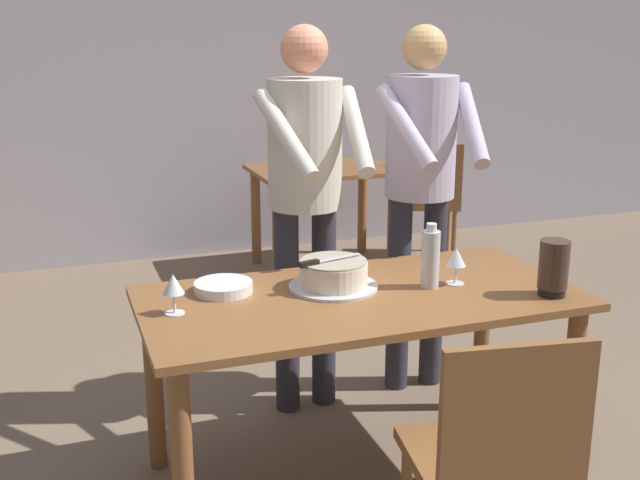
% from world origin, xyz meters
% --- Properties ---
extents(ground_plane, '(14.00, 14.00, 0.00)m').
position_xyz_m(ground_plane, '(0.00, 0.00, 0.00)').
color(ground_plane, '#7A6651').
extents(back_wall, '(10.00, 0.12, 2.70)m').
position_xyz_m(back_wall, '(0.00, 3.29, 1.35)').
color(back_wall, '#ADA8B2').
rests_on(back_wall, ground_plane).
extents(main_dining_table, '(1.62, 0.79, 0.75)m').
position_xyz_m(main_dining_table, '(0.00, 0.00, 0.63)').
color(main_dining_table, brown).
rests_on(main_dining_table, ground_plane).
extents(cake_on_platter, '(0.34, 0.34, 0.11)m').
position_xyz_m(cake_on_platter, '(-0.07, 0.10, 0.80)').
color(cake_on_platter, silver).
rests_on(cake_on_platter, main_dining_table).
extents(cake_knife, '(0.27, 0.09, 0.02)m').
position_xyz_m(cake_knife, '(-0.14, 0.09, 0.87)').
color(cake_knife, silver).
rests_on(cake_knife, cake_on_platter).
extents(plate_stack, '(0.22, 0.22, 0.04)m').
position_xyz_m(plate_stack, '(-0.47, 0.19, 0.77)').
color(plate_stack, white).
rests_on(plate_stack, main_dining_table).
extents(wine_glass_near, '(0.08, 0.08, 0.14)m').
position_xyz_m(wine_glass_near, '(0.39, -0.01, 0.85)').
color(wine_glass_near, silver).
rests_on(wine_glass_near, main_dining_table).
extents(wine_glass_far, '(0.08, 0.08, 0.14)m').
position_xyz_m(wine_glass_far, '(-0.68, 0.03, 0.85)').
color(wine_glass_far, silver).
rests_on(wine_glass_far, main_dining_table).
extents(water_bottle, '(0.07, 0.07, 0.25)m').
position_xyz_m(water_bottle, '(0.28, -0.01, 0.86)').
color(water_bottle, silver).
rests_on(water_bottle, main_dining_table).
extents(hurricane_lamp, '(0.11, 0.11, 0.21)m').
position_xyz_m(hurricane_lamp, '(0.66, -0.25, 0.86)').
color(hurricane_lamp, black).
rests_on(hurricane_lamp, main_dining_table).
extents(person_cutting_cake, '(0.47, 0.56, 1.72)m').
position_xyz_m(person_cutting_cake, '(-0.01, 0.61, 1.08)').
color(person_cutting_cake, '#2D2D38').
rests_on(person_cutting_cake, ground_plane).
extents(person_standing_beside, '(0.47, 0.56, 1.72)m').
position_xyz_m(person_standing_beside, '(0.56, 0.64, 1.08)').
color(person_standing_beside, '#2D2D38').
rests_on(person_standing_beside, ground_plane).
extents(chair_near_side, '(0.50, 0.50, 0.90)m').
position_xyz_m(chair_near_side, '(0.11, -0.77, 0.49)').
color(chair_near_side, brown).
rests_on(chair_near_side, ground_plane).
extents(background_table, '(1.00, 0.70, 0.74)m').
position_xyz_m(background_table, '(0.79, 2.59, 0.58)').
color(background_table, brown).
rests_on(background_table, ground_plane).
extents(background_chair_1, '(0.57, 0.57, 0.90)m').
position_xyz_m(background_chair_1, '(1.60, 2.50, 0.49)').
color(background_chair_1, brown).
rests_on(background_chair_1, ground_plane).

